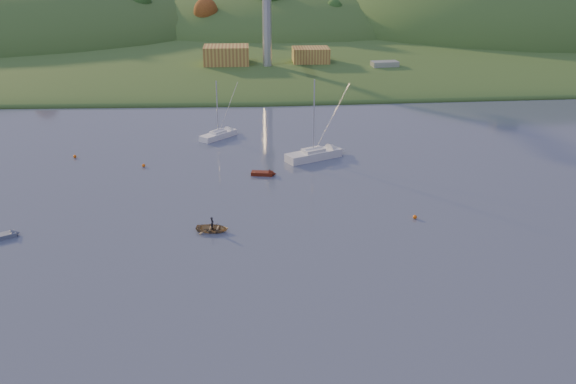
{
  "coord_description": "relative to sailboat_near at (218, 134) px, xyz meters",
  "views": [
    {
      "loc": [
        -3.75,
        -36.66,
        31.57
      ],
      "look_at": [
        1.19,
        35.13,
        3.11
      ],
      "focal_mm": 40.0,
      "sensor_mm": 36.0,
      "label": 1
    }
  ],
  "objects": [
    {
      "name": "canoe",
      "position": [
        0.52,
        -37.47,
        -0.27
      ],
      "size": [
        4.19,
        3.32,
        0.78
      ],
      "primitive_type": "imported",
      "rotation": [
        0.0,
        0.0,
        1.4
      ],
      "color": "#A28659",
      "rests_on": "ground"
    },
    {
      "name": "wharf",
      "position": [
        13.38,
        53.3,
        0.54
      ],
      "size": [
        42.0,
        16.0,
        2.4
      ],
      "primitive_type": "cube",
      "color": "slate",
      "rests_on": "ground"
    },
    {
      "name": "shore_slope",
      "position": [
        8.38,
        96.3,
        -0.66
      ],
      "size": [
        640.0,
        150.0,
        7.0
      ],
      "primitive_type": "ellipsoid",
      "color": "#2B4C1E",
      "rests_on": "ground"
    },
    {
      "name": "shed_west",
      "position": [
        0.38,
        54.3,
        4.14
      ],
      "size": [
        11.0,
        8.0,
        4.8
      ],
      "primitive_type": "cube",
      "color": "#996133",
      "rests_on": "wharf"
    },
    {
      "name": "dock_crane",
      "position": [
        10.38,
        49.69,
        16.51
      ],
      "size": [
        3.2,
        28.0,
        20.3
      ],
      "color": "#B7B7BC",
      "rests_on": "wharf"
    },
    {
      "name": "sailboat_near",
      "position": [
        0.0,
        0.0,
        0.0
      ],
      "size": [
        6.38,
        6.61,
        9.81
      ],
      "rotation": [
        0.0,
        0.0,
        0.82
      ],
      "color": "white",
      "rests_on": "ground"
    },
    {
      "name": "far_shore",
      "position": [
        8.38,
        161.3,
        -0.66
      ],
      "size": [
        620.0,
        220.0,
        1.5
      ],
      "primitive_type": "cube",
      "color": "#2B4C1E",
      "rests_on": "ground"
    },
    {
      "name": "buoy_3",
      "position": [
        -10.61,
        -14.17,
        -0.41
      ],
      "size": [
        0.5,
        0.5,
        0.5
      ],
      "primitive_type": "sphere",
      "color": "orange",
      "rests_on": "ground"
    },
    {
      "name": "hill_center",
      "position": [
        18.38,
        141.3,
        -0.66
      ],
      "size": [
        140.0,
        120.0,
        36.0
      ],
      "primitive_type": "ellipsoid",
      "color": "#2B4C1E",
      "rests_on": "ground"
    },
    {
      "name": "paddler",
      "position": [
        0.52,
        -37.47,
        0.1
      ],
      "size": [
        0.46,
        0.61,
        1.53
      ],
      "primitive_type": "imported",
      "rotation": [
        0.0,
        0.0,
        1.4
      ],
      "color": "black",
      "rests_on": "ground"
    },
    {
      "name": "sailboat_far",
      "position": [
        14.96,
        -12.16,
        0.12
      ],
      "size": [
        9.12,
        6.44,
        12.33
      ],
      "rotation": [
        0.0,
        0.0,
        0.48
      ],
      "color": "silver",
      "rests_on": "ground"
    },
    {
      "name": "grey_dinghy",
      "position": [
        -22.57,
        -37.4,
        -0.4
      ],
      "size": [
        3.52,
        2.76,
        1.25
      ],
      "rotation": [
        0.0,
        0.0,
        0.53
      ],
      "color": "slate",
      "rests_on": "ground"
    },
    {
      "name": "hillside_trees",
      "position": [
        8.38,
        116.3,
        -0.66
      ],
      "size": [
        280.0,
        50.0,
        32.0
      ],
      "primitive_type": null,
      "color": "#1A4719",
      "rests_on": "ground"
    },
    {
      "name": "work_vessel",
      "position": [
        38.91,
        49.3,
        0.71
      ],
      "size": [
        15.47,
        6.95,
        3.85
      ],
      "rotation": [
        0.0,
        0.0,
        0.11
      ],
      "color": "slate",
      "rests_on": "ground"
    },
    {
      "name": "red_tender",
      "position": [
        7.55,
        -18.99,
        -0.4
      ],
      "size": [
        3.8,
        1.84,
        1.24
      ],
      "rotation": [
        0.0,
        0.0,
        -0.17
      ],
      "color": "#591B0C",
      "rests_on": "ground"
    },
    {
      "name": "buoy_1",
      "position": [
        24.85,
        -35.57,
        -0.41
      ],
      "size": [
        0.5,
        0.5,
        0.5
      ],
      "primitive_type": "sphere",
      "color": "orange",
      "rests_on": "ground"
    },
    {
      "name": "shed_east",
      "position": [
        21.38,
        55.3,
        3.74
      ],
      "size": [
        9.0,
        7.0,
        4.0
      ],
      "primitive_type": "cube",
      "color": "#996133",
      "rests_on": "wharf"
    },
    {
      "name": "hill_right",
      "position": [
        103.38,
        126.3,
        -0.66
      ],
      "size": [
        150.0,
        130.0,
        60.0
      ],
      "primitive_type": "ellipsoid",
      "color": "#2B4C1E",
      "rests_on": "ground"
    },
    {
      "name": "buoy_2",
      "position": [
        -21.85,
        -9.1,
        -0.41
      ],
      "size": [
        0.5,
        0.5,
        0.5
      ],
      "primitive_type": "sphere",
      "color": "orange",
      "rests_on": "ground"
    }
  ]
}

